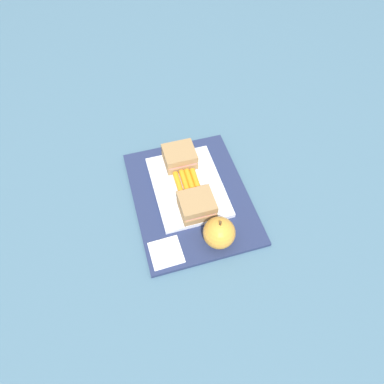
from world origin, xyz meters
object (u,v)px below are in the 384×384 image
at_px(sandwich_half_left, 180,157).
at_px(paper_napkin, 166,253).
at_px(carrot_sticks_bundle, 188,183).
at_px(sandwich_half_right, 197,205).
at_px(apple, 219,233).
at_px(food_tray, 188,186).

bearing_deg(sandwich_half_left, paper_napkin, -21.89).
distance_m(carrot_sticks_bundle, paper_napkin, 0.19).
bearing_deg(sandwich_half_right, apple, 17.02).
bearing_deg(food_tray, sandwich_half_left, 180.00).
bearing_deg(sandwich_half_right, paper_napkin, -49.38).
height_order(sandwich_half_right, carrot_sticks_bundle, sandwich_half_right).
distance_m(food_tray, sandwich_half_right, 0.08).
xyz_separation_m(sandwich_half_left, carrot_sticks_bundle, (0.08, -0.00, -0.01)).
xyz_separation_m(food_tray, apple, (0.16, 0.03, 0.03)).
bearing_deg(carrot_sticks_bundle, sandwich_half_left, 179.97).
distance_m(food_tray, sandwich_half_left, 0.08).
bearing_deg(sandwich_half_right, food_tray, 180.00).
bearing_deg(paper_napkin, apple, 88.62).
bearing_deg(sandwich_half_left, apple, 6.16).
xyz_separation_m(apple, paper_napkin, (-0.00, -0.12, -0.03)).
xyz_separation_m(food_tray, paper_napkin, (0.16, -0.10, -0.00)).
bearing_deg(sandwich_half_left, carrot_sticks_bundle, -0.03).
height_order(sandwich_half_left, sandwich_half_right, same).
bearing_deg(apple, sandwich_half_right, -162.98).
bearing_deg(carrot_sticks_bundle, apple, 9.04).
relative_size(sandwich_half_left, carrot_sticks_bundle, 1.01).
relative_size(food_tray, sandwich_half_left, 2.88).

